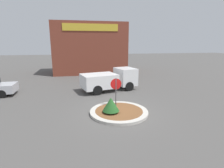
{
  "coord_description": "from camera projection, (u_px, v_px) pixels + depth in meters",
  "views": [
    {
      "loc": [
        -2.48,
        -9.99,
        4.3
      ],
      "look_at": [
        0.22,
        3.23,
        1.13
      ],
      "focal_mm": 28.0,
      "sensor_mm": 36.0,
      "label": 1
    }
  ],
  "objects": [
    {
      "name": "utility_truck",
      "position": [
        110.0,
        79.0,
        16.13
      ],
      "size": [
        5.4,
        3.28,
        1.97
      ],
      "rotation": [
        0.0,
        0.0,
        0.24
      ],
      "color": "white",
      "rests_on": "ground_plane"
    },
    {
      "name": "island_shrub",
      "position": [
        111.0,
        104.0,
        10.53
      ],
      "size": [
        1.02,
        1.02,
        0.94
      ],
      "color": "brown",
      "rests_on": "traffic_island"
    },
    {
      "name": "ground_plane",
      "position": [
        119.0,
        113.0,
        10.99
      ],
      "size": [
        120.0,
        120.0,
        0.0
      ],
      "primitive_type": "plane",
      "color": "#514F4C"
    },
    {
      "name": "traffic_island",
      "position": [
        119.0,
        112.0,
        10.97
      ],
      "size": [
        3.64,
        3.64,
        0.17
      ],
      "color": "#BCB7AD",
      "rests_on": "ground_plane"
    },
    {
      "name": "storefront_building",
      "position": [
        90.0,
        48.0,
        25.84
      ],
      "size": [
        10.17,
        6.07,
        7.08
      ],
      "color": "brown",
      "rests_on": "ground_plane"
    },
    {
      "name": "stop_sign",
      "position": [
        116.0,
        88.0,
        11.56
      ],
      "size": [
        0.73,
        0.07,
        2.05
      ],
      "color": "#4C4C51",
      "rests_on": "ground_plane"
    }
  ]
}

